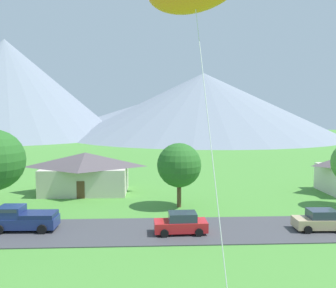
# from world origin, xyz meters

# --- Properties ---
(road_strip) EXTENTS (160.00, 6.85, 0.08)m
(road_strip) POSITION_xyz_m (0.00, 30.90, 0.04)
(road_strip) COLOR #424247
(road_strip) RESTS_ON ground
(mountain_far_west_ridge) EXTENTS (128.22, 128.22, 19.80)m
(mountain_far_west_ridge) POSITION_xyz_m (14.45, 175.01, 9.90)
(mountain_far_west_ridge) COLOR gray
(mountain_far_west_ridge) RESTS_ON ground
(mountain_west_ridge) EXTENTS (89.69, 89.69, 38.37)m
(mountain_west_ridge) POSITION_xyz_m (-56.81, 147.68, 19.19)
(mountain_west_ridge) COLOR gray
(mountain_west_ridge) RESTS_ON ground
(mountain_east_ridge) EXTENTS (107.33, 107.33, 25.53)m
(mountain_east_ridge) POSITION_xyz_m (21.59, 147.08, 12.76)
(mountain_east_ridge) COLOR gray
(mountain_east_ridge) RESTS_ON ground
(house_leftmost) EXTENTS (10.72, 7.04, 4.88)m
(house_leftmost) POSITION_xyz_m (-7.66, 45.72, 2.53)
(house_leftmost) COLOR beige
(house_leftmost) RESTS_ON ground
(tree_left_of_center) EXTENTS (4.53, 4.53, 6.62)m
(tree_left_of_center) POSITION_xyz_m (3.17, 38.35, 4.34)
(tree_left_of_center) COLOR brown
(tree_left_of_center) RESTS_ON ground
(parked_car_red_west_end) EXTENTS (4.25, 2.18, 1.68)m
(parked_car_red_west_end) POSITION_xyz_m (2.68, 30.12, 0.87)
(parked_car_red_west_end) COLOR red
(parked_car_red_west_end) RESTS_ON road_strip
(parked_car_tan_mid_west) EXTENTS (4.25, 2.18, 1.68)m
(parked_car_tan_mid_west) POSITION_xyz_m (14.18, 30.35, 0.87)
(parked_car_tan_mid_west) COLOR tan
(parked_car_tan_mid_west) RESTS_ON road_strip
(pickup_truck_navy_west_side) EXTENTS (5.25, 2.43, 1.99)m
(pickup_truck_navy_west_side) POSITION_xyz_m (-10.20, 31.50, 1.06)
(pickup_truck_navy_west_side) COLOR navy
(pickup_truck_navy_west_side) RESTS_ON road_strip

